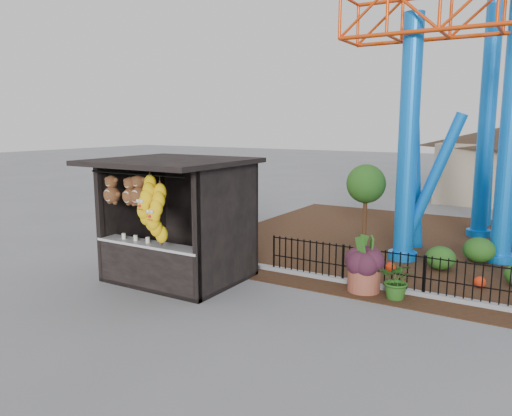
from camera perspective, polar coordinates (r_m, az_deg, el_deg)
The scene contains 8 objects.
ground at distance 10.75m, azimuth -0.20°, elevation -12.15°, with size 120.00×120.00×0.00m, color slate.
mulch_bed at distance 17.04m, azimuth 26.30°, elevation -4.88°, with size 18.00×12.00×0.02m, color #331E11.
curb at distance 12.24m, azimuth 24.18°, elevation -9.97°, with size 18.00×0.18×0.12m, color gray.
prize_booth at distance 12.74m, azimuth -9.62°, elevation -1.66°, with size 3.50×3.40×3.12m.
terracotta_planter at distance 12.35m, azimuth 12.22°, elevation -7.88°, with size 0.78×0.78×0.64m, color brown.
planter_foliage at distance 12.17m, azimuth 12.33°, elevation -5.01°, with size 0.70×0.70×0.64m, color #321421.
potted_plant at distance 11.97m, azimuth 15.89°, elevation -7.92°, with size 0.82×0.71×0.91m, color #295719.
landscaping at distance 14.85m, azimuth 26.69°, elevation -5.72°, with size 7.20×3.50×0.72m.
Camera 1 is at (5.19, -8.53, 4.01)m, focal length 35.00 mm.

